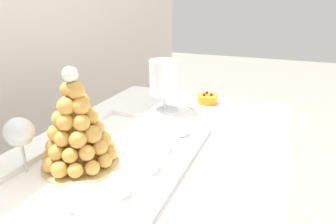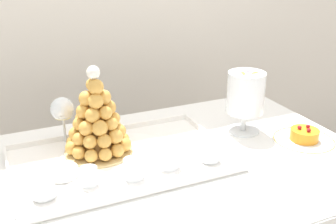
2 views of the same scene
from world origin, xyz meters
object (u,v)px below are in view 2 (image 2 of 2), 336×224
croquembouche (97,121)px  dessert_cup_right (210,154)px  serving_tray (121,160)px  dessert_cup_mid_left (89,177)px  dessert_cup_centre (134,169)px  wine_glass (62,110)px  fruit_tart_plate (304,138)px  dessert_cup_left (44,189)px  dessert_cup_mid_right (168,160)px  macaron_goblet (246,94)px  creme_brulee_ramekin (62,172)px

croquembouche → dessert_cup_right: croquembouche is taller
serving_tray → croquembouche: size_ratio=2.31×
dessert_cup_mid_left → dessert_cup_centre: bearing=-8.1°
dessert_cup_mid_left → wine_glass: size_ratio=0.31×
fruit_tart_plate → dessert_cup_centre: bearing=179.9°
serving_tray → dessert_cup_left: dessert_cup_left is taller
dessert_cup_mid_right → dessert_cup_centre: bearing=-172.7°
serving_tray → dessert_cup_right: size_ratio=11.19×
dessert_cup_centre → macaron_goblet: bearing=17.9°
dessert_cup_mid_left → creme_brulee_ramekin: 0.10m
macaron_goblet → creme_brulee_ramekin: bearing=-174.9°
macaron_goblet → dessert_cup_centre: bearing=-162.1°
dessert_cup_left → dessert_cup_mid_left: (0.12, 0.01, 0.00)m
fruit_tart_plate → wine_glass: 0.83m
dessert_cup_right → macaron_goblet: 0.30m
dessert_cup_centre → dessert_cup_mid_right: (0.12, 0.01, -0.00)m
dessert_cup_mid_right → serving_tray: bearing=137.8°
fruit_tart_plate → dessert_cup_mid_left: bearing=178.5°
dessert_cup_mid_left → creme_brulee_ramekin: dessert_cup_mid_left is taller
dessert_cup_mid_left → dessert_cup_centre: size_ratio=0.88×
serving_tray → macaron_goblet: size_ratio=2.83×
dessert_cup_centre → dessert_cup_right: dessert_cup_centre is taller
dessert_cup_right → fruit_tart_plate: size_ratio=0.28×
dessert_cup_centre → dessert_cup_mid_left: bearing=171.9°
croquembouche → fruit_tart_plate: 0.71m
dessert_cup_mid_left → dessert_cup_mid_right: same height
dessert_cup_centre → croquembouche: bearing=104.6°
dessert_cup_right → fruit_tart_plate: fruit_tart_plate is taller
croquembouche → macaron_goblet: croquembouche is taller
croquembouche → dessert_cup_mid_left: bearing=-112.7°
macaron_goblet → wine_glass: (-0.61, 0.16, -0.02)m
croquembouche → dessert_cup_mid_right: 0.26m
macaron_goblet → fruit_tart_plate: 0.25m
dessert_cup_centre → dessert_cup_left: bearing=177.9°
croquembouche → fruit_tart_plate: size_ratio=1.35×
dessert_cup_centre → serving_tray: bearing=90.1°
creme_brulee_ramekin → macaron_goblet: size_ratio=0.38×
serving_tray → dessert_cup_mid_right: 0.16m
fruit_tart_plate → macaron_goblet: bearing=133.2°
croquembouche → dessert_cup_right: bearing=-32.6°
dessert_cup_mid_left → fruit_tart_plate: dessert_cup_mid_left is taller
croquembouche → creme_brulee_ramekin: size_ratio=3.18×
creme_brulee_ramekin → macaron_goblet: (0.66, 0.06, 0.12)m
dessert_cup_centre → macaron_goblet: macaron_goblet is taller
dessert_cup_left → wine_glass: (0.11, 0.31, 0.09)m
dessert_cup_mid_left → fruit_tart_plate: (0.75, -0.02, -0.02)m
dessert_cup_mid_right → creme_brulee_ramekin: size_ratio=0.70×
macaron_goblet → wine_glass: bearing=165.1°
serving_tray → wine_glass: size_ratio=4.00×
dessert_cup_centre → dessert_cup_right: 0.25m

